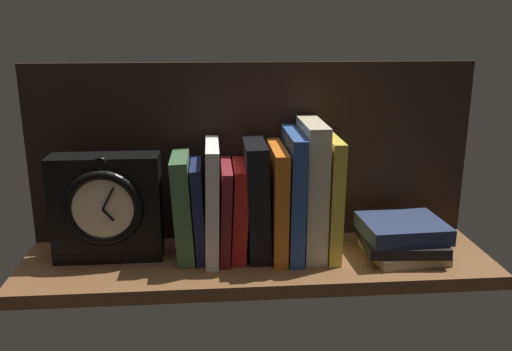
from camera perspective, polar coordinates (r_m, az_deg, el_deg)
name	(u,v)px	position (r cm, az deg, el deg)	size (l,w,h in cm)	color
ground_plane	(258,263)	(103.74, 0.16, -9.18)	(87.30, 23.77, 2.50)	brown
back_panel	(253,152)	(108.21, -0.34, 2.47)	(87.30, 1.20, 35.23)	black
book_green_romantic	(184,207)	(101.57, -7.60, -3.26)	(3.13, 12.52, 19.29)	#476B44
book_navy_bierce	(199,210)	(101.70, -5.99, -3.61)	(1.93, 12.03, 17.84)	#192147
book_white_catcher	(212,200)	(101.08, -4.63, -2.62)	(2.37, 15.65, 21.43)	silver
book_maroon_dawkins	(225,210)	(101.76, -3.24, -3.66)	(1.86, 14.27, 17.40)	maroon
book_red_requiem	(239,210)	(101.84, -1.80, -3.61)	(2.66, 12.81, 17.48)	red
book_black_skeptic	(258,199)	(101.42, 0.22, -2.47)	(3.92, 13.08, 21.53)	black
book_orange_pandolfini	(277,201)	(101.91, 2.20, -2.65)	(2.55, 16.14, 20.65)	orange
book_blue_modern	(292,194)	(101.88, 3.82, -1.90)	(2.62, 16.88, 23.31)	#2D4C8E
book_cream_twain	(311,188)	(102.18, 5.81, -1.35)	(3.91, 14.89, 25.15)	beige
book_yellow_seinlanguage	(329,195)	(103.24, 7.64, -2.00)	(2.27, 16.04, 22.50)	gold
framed_clock	(107,208)	(102.73, -15.39, -3.27)	(19.68, 7.64, 20.14)	black
book_stack_side	(402,238)	(106.41, 15.09, -6.33)	(15.70, 14.36, 6.82)	#9E8966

